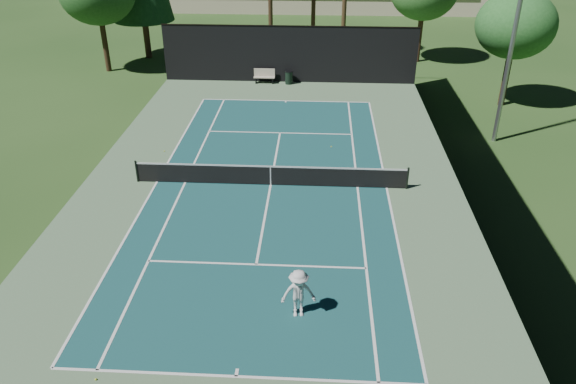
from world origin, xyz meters
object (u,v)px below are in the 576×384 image
tennis_ball_a (96,379)px  tennis_ball_c (331,147)px  trash_bin (289,77)px  tennis_ball_b (272,179)px  tennis_ball_d (164,151)px  player (299,294)px  tennis_net (270,175)px  park_bench (264,76)px

tennis_ball_a → tennis_ball_c: tennis_ball_a is taller
tennis_ball_c → trash_bin: size_ratio=0.07×
tennis_ball_b → tennis_ball_d: size_ratio=1.05×
player → tennis_ball_b: player is taller
tennis_net → player: (1.70, -9.10, 0.33)m
player → tennis_ball_a: (-5.71, -3.14, -0.85)m
player → tennis_ball_b: bearing=92.9°
tennis_ball_d → park_bench: 12.91m
tennis_net → tennis_ball_a: tennis_net is taller
tennis_net → tennis_ball_b: 0.79m
tennis_net → trash_bin: (-0.01, 15.54, -0.08)m
tennis_ball_b → tennis_ball_c: bearing=54.0°
tennis_ball_a → trash_bin: (4.01, 27.78, 0.44)m
park_bench → player: bearing=-82.0°
tennis_ball_b → trash_bin: (-0.04, 14.95, 0.44)m
tennis_ball_b → park_bench: (-1.81, 15.08, 0.51)m
trash_bin → tennis_ball_b: bearing=-89.8°
tennis_ball_d → trash_bin: 13.47m
player → park_bench: size_ratio=1.18×
tennis_ball_b → tennis_ball_d: 6.70m
tennis_ball_a → tennis_ball_b: size_ratio=0.96×
tennis_ball_d → trash_bin: trash_bin is taller
tennis_ball_b → park_bench: 15.20m
tennis_ball_a → tennis_ball_c: 18.19m
tennis_net → trash_bin: bearing=90.0°
player → trash_bin: 24.70m
tennis_net → player: player is taller
tennis_ball_d → trash_bin: bearing=63.5°
tennis_ball_a → tennis_ball_b: 13.45m
player → tennis_ball_d: (-7.71, 12.59, -0.85)m
tennis_net → tennis_ball_d: bearing=149.9°
tennis_ball_c → tennis_ball_d: (-8.93, -1.08, 0.00)m
trash_bin → park_bench: bearing=175.7°
tennis_ball_a → tennis_ball_d: size_ratio=1.01×
tennis_ball_d → trash_bin: (6.01, 12.05, 0.44)m
tennis_ball_d → tennis_net: bearing=-30.1°
tennis_ball_d → park_bench: bearing=70.8°
tennis_ball_b → player: bearing=-80.3°
tennis_ball_c → park_bench: park_bench is taller
tennis_ball_c → park_bench: size_ratio=0.04×
tennis_ball_c → tennis_ball_b: bearing=-126.0°
tennis_ball_b → park_bench: size_ratio=0.05×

